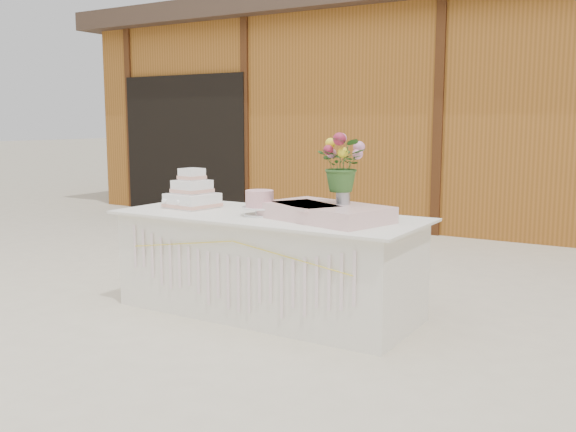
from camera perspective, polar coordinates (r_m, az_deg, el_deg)
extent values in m
plane|color=beige|center=(5.06, -1.78, -8.52)|extent=(80.00, 80.00, 0.00)
cube|color=#91551E|center=(10.40, 16.72, 8.23)|extent=(12.00, 4.00, 3.00)
cube|color=#3A2B20|center=(10.53, 17.11, 17.24)|extent=(12.60, 4.60, 0.30)
cube|color=black|center=(10.56, -9.21, 6.30)|extent=(2.40, 0.08, 2.20)
cube|color=silver|center=(4.96, -1.80, -4.38)|extent=(2.28, 0.88, 0.75)
cube|color=silver|center=(4.89, -1.82, 0.02)|extent=(2.40, 1.00, 0.02)
cube|color=white|center=(5.32, -8.50, 1.37)|extent=(0.39, 0.39, 0.12)
cube|color=#EDAC96|center=(5.33, -8.49, 0.99)|extent=(0.40, 0.40, 0.03)
cube|color=white|center=(5.31, -8.53, 2.59)|extent=(0.28, 0.28, 0.11)
cube|color=#EDAC96|center=(5.31, -8.52, 2.26)|extent=(0.29, 0.29, 0.03)
cube|color=white|center=(5.30, -8.55, 3.69)|extent=(0.18, 0.18, 0.10)
cube|color=#EDAC96|center=(5.30, -8.54, 3.42)|extent=(0.20, 0.20, 0.03)
cylinder|color=white|center=(4.82, -2.54, 0.10)|extent=(0.23, 0.23, 0.01)
cylinder|color=white|center=(4.82, -2.54, 0.43)|extent=(0.07, 0.07, 0.04)
cylinder|color=white|center=(4.81, -2.54, 0.76)|extent=(0.27, 0.27, 0.01)
cylinder|color=#E0A2A5|center=(4.80, -2.55, 1.56)|extent=(0.21, 0.21, 0.12)
cube|color=beige|center=(4.61, 3.33, 0.34)|extent=(1.02, 0.75, 0.11)
cylinder|color=#B1B1B6|center=(4.61, 4.92, 1.91)|extent=(0.10, 0.10, 0.14)
imported|color=#325E25|center=(4.59, 4.96, 5.16)|extent=(0.38, 0.34, 0.39)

